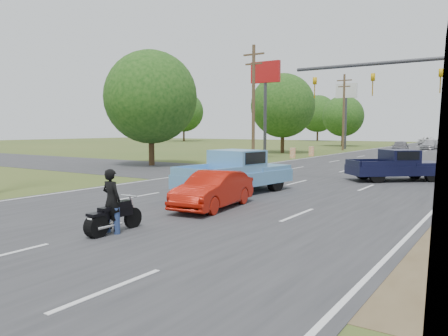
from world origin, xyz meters
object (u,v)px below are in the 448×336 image
Objects in this scene: navy_pickup at (399,165)px; distant_car_silver at (430,145)px; red_convertible at (213,190)px; distant_car_white at (428,141)px; rider at (111,203)px; blue_pickup at (237,171)px; distant_car_grey at (400,147)px; motorcycle at (111,218)px.

navy_pickup is 1.16× the size of distant_car_silver.
navy_pickup reaches higher than red_convertible.
distant_car_white is at bearing 105.02° from distant_car_silver.
red_convertible is 4.60m from rider.
blue_pickup reaches higher than navy_pickup.
distant_car_grey is at bearing 85.99° from red_convertible.
distant_car_silver is at bearing -89.46° from rider.
red_convertible is at bearing 93.66° from distant_car_white.
motorcycle is at bearing -53.36° from navy_pickup.
rider is at bearing 93.39° from distant_car_white.
red_convertible is at bearing 88.34° from motorcycle.
navy_pickup is at bearing -78.23° from distant_car_silver.
motorcycle is 0.32× the size of blue_pickup.
rider reaches higher than motorcycle.
rider is at bearing -97.60° from distant_car_grey.
distant_car_silver reaches higher than motorcycle.
rider is (-0.00, 0.04, 0.40)m from motorcycle.
distant_car_grey is at bearing 150.73° from navy_pickup.
navy_pickup is 58.53m from distant_car_white.
red_convertible reaches higher than distant_car_silver.
distant_car_white is (-7.31, 58.08, -0.13)m from navy_pickup.
distant_car_silver is at bearing 100.20° from distant_car_white.
red_convertible is 12.95m from navy_pickup.
distant_car_silver is at bearing 84.34° from red_convertible.
distant_car_grey is at bearing 98.83° from blue_pickup.
blue_pickup is 10.06m from navy_pickup.
distant_car_white is at bearing -87.47° from rider.
motorcycle is 0.43× the size of distant_car_silver.
blue_pickup is at bearing -98.94° from distant_car_grey.
distant_car_grey is at bearing 91.95° from motorcycle.
distant_car_silver is at bearing 76.75° from distant_car_grey.
red_convertible is 3.88m from blue_pickup.
blue_pickup is 35.42m from distant_car_grey.
distant_car_grey is (-5.41, 26.66, -0.10)m from navy_pickup.
distant_car_white reaches higher than red_convertible.
distant_car_grey is 0.85× the size of distant_car_white.
distant_car_silver is at bearing 97.57° from blue_pickup.
distant_car_grey is at bearing -88.05° from rider.
blue_pickup is at bearing 92.75° from distant_car_white.
navy_pickup is 1.16× the size of distant_car_grey.
blue_pickup is at bearing -82.32° from rider.
rider is 0.37× the size of distant_car_silver.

